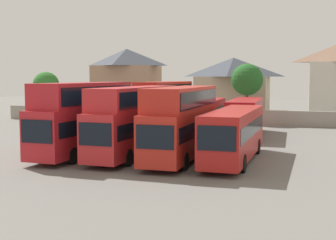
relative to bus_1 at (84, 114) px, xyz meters
name	(u,v)px	position (x,y,z in m)	size (l,w,h in m)	color
ground	(207,130)	(5.39, 18.13, -2.94)	(140.00, 140.00, 0.00)	slate
depot_boundary_wall	(218,117)	(5.39, 24.01, -2.04)	(56.00, 0.50, 1.80)	gray
bus_1	(84,114)	(0.00, 0.00, 0.00)	(3.23, 11.47, 5.23)	red
bus_2	(135,117)	(3.73, 0.48, -0.16)	(3.07, 11.93, 4.93)	red
bus_3	(182,119)	(7.27, 0.05, -0.14)	(2.72, 11.53, 4.95)	red
bus_4	(234,132)	(10.81, 0.32, -0.96)	(2.76, 11.71, 3.45)	#AF1B19
bus_5	(164,104)	(1.78, 14.07, -0.05)	(3.35, 10.69, 5.15)	#B3221A
bus_6	(205,115)	(5.94, 14.37, -1.00)	(2.85, 10.83, 3.40)	#B31B20
bus_7	(245,115)	(9.83, 14.38, -0.95)	(2.89, 10.99, 3.47)	#AE171E
house_terrace_left	(127,82)	(-9.63, 33.33, 1.97)	(8.73, 7.67, 9.63)	#9E7A60
house_terrace_centre	(233,87)	(5.78, 33.46, 1.25)	(9.80, 8.02, 8.20)	tan
tree_left_of_lot	(46,85)	(-15.53, 21.01, 1.62)	(3.23, 3.23, 6.25)	brown
tree_right_of_lot	(247,80)	(8.49, 26.51, 2.33)	(3.83, 3.83, 7.21)	brown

